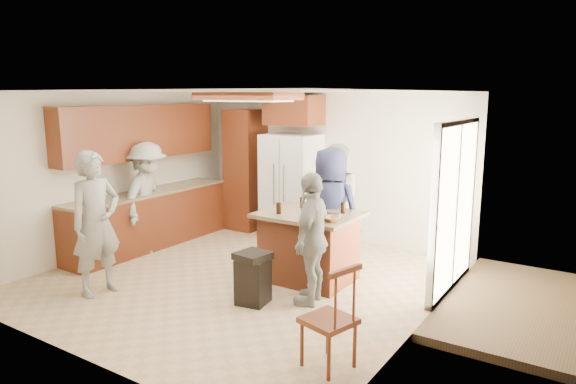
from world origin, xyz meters
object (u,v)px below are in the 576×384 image
Objects in this scene: person_side_right at (312,238)px; person_front_left at (96,223)px; person_behind_left at (334,201)px; trash_bin at (253,278)px; refrigerator at (291,187)px; spindle_chair at (330,321)px; person_behind_right at (330,210)px; kitchen_island at (309,246)px; person_counter at (148,197)px.

person_front_left is at bearing -74.51° from person_side_right.
person_side_right is (0.63, -1.75, -0.08)m from person_behind_left.
person_behind_left is 2.23m from trash_bin.
person_front_left reaches higher than person_side_right.
trash_bin is (1.17, -2.68, -0.58)m from refrigerator.
refrigerator reaches higher than person_behind_left.
refrigerator is (0.64, 3.46, -0.00)m from person_front_left.
spindle_chair is at bearing -52.79° from refrigerator.
person_behind_right is 0.64m from kitchen_island.
person_behind_right is at bearing 82.35° from trash_bin.
person_counter is (-0.83, 1.58, -0.03)m from person_front_left.
person_side_right is at bearing 79.14° from person_behind_left.
person_behind_left is 1.75× the size of spindle_chair.
refrigerator is 2.16m from kitchen_island.
kitchen_island is (0.22, -1.12, -0.40)m from person_behind_left.
refrigerator is at bearing 129.04° from kitchen_island.
trash_bin is at bearing -65.85° from person_side_right.
person_front_left reaches higher than spindle_chair.
kitchen_island is 2.26m from spindle_chair.
person_behind_left reaches higher than trash_bin.
person_front_left reaches higher than trash_bin.
person_behind_right reaches higher than person_counter.
person_behind_right is at bearing 84.68° from kitchen_island.
kitchen_island is at bearing 70.34° from person_behind_left.
trash_bin is 1.69m from spindle_chair.
person_counter is (-2.85, -0.74, -0.01)m from person_behind_right.
person_counter is at bearing -127.87° from refrigerator.
refrigerator is at bearing -44.25° from person_behind_right.
person_behind_left is 1.00× the size of person_counter.
person_behind_right reaches higher than trash_bin.
person_behind_left is at bearing 91.57° from trash_bin.
person_side_right is at bearing -115.70° from person_counter.
trash_bin is (-0.16, -1.04, -0.16)m from kitchen_island.
person_counter reaches higher than spindle_chair.
trash_bin is (-0.21, -1.53, -0.56)m from person_behind_right.
person_counter is 0.97× the size of refrigerator.
person_behind_right is 2.79× the size of trash_bin.
spindle_chair is at bearing -54.50° from kitchen_island.
person_side_right is 0.85m from trash_bin.
person_counter is 1.36× the size of kitchen_island.
person_counter is 1.75× the size of spindle_chair.
person_side_right is 0.91× the size of person_counter.
person_front_left is 3.07m from person_behind_right.
spindle_chair is at bearing -85.28° from person_front_left.
refrigerator reaches higher than person_behind_right.
person_behind_right is 1.01× the size of person_counter.
refrigerator is at bearing -5.41° from person_front_left.
person_behind_right is (0.26, -0.63, 0.01)m from person_behind_left.
trash_bin is at bearing 77.93° from person_behind_right.
kitchen_island is (1.33, -1.64, -0.43)m from refrigerator.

